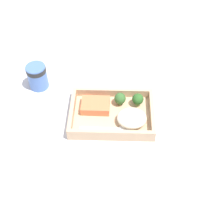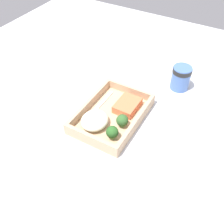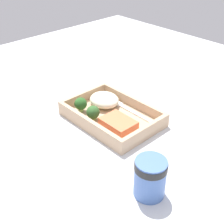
% 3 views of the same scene
% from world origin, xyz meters
% --- Properties ---
extents(ground_plane, '(1.60, 1.60, 0.02)m').
position_xyz_m(ground_plane, '(0.00, 0.00, -0.01)').
color(ground_plane, silver).
extents(takeout_tray, '(0.27, 0.19, 0.01)m').
position_xyz_m(takeout_tray, '(0.00, 0.00, 0.01)').
color(takeout_tray, tan).
rests_on(takeout_tray, ground_plane).
extents(tray_rim, '(0.27, 0.19, 0.03)m').
position_xyz_m(tray_rim, '(0.00, 0.00, 0.03)').
color(tray_rim, tan).
rests_on(tray_rim, takeout_tray).
extents(salmon_fillet, '(0.09, 0.07, 0.03)m').
position_xyz_m(salmon_fillet, '(-0.05, 0.03, 0.03)').
color(salmon_fillet, '#EB7247').
rests_on(salmon_fillet, takeout_tray).
extents(mashed_potatoes, '(0.09, 0.08, 0.04)m').
position_xyz_m(mashed_potatoes, '(0.06, -0.03, 0.03)').
color(mashed_potatoes, '#EAE4C7').
rests_on(mashed_potatoes, takeout_tray).
extents(broccoli_floret_1, '(0.04, 0.04, 0.04)m').
position_xyz_m(broccoli_floret_1, '(0.02, 0.05, 0.04)').
color(broccoli_floret_1, '#749F54').
rests_on(broccoli_floret_1, takeout_tray).
extents(broccoli_floret_2, '(0.04, 0.04, 0.04)m').
position_xyz_m(broccoli_floret_2, '(0.08, 0.05, 0.04)').
color(broccoli_floret_2, '#82AA59').
rests_on(broccoli_floret_2, takeout_tray).
extents(fork, '(0.16, 0.02, 0.00)m').
position_xyz_m(fork, '(-0.01, -0.06, 0.01)').
color(fork, white).
rests_on(fork, takeout_tray).
extents(paper_cup, '(0.07, 0.07, 0.09)m').
position_xyz_m(paper_cup, '(-0.26, 0.14, 0.05)').
color(paper_cup, '#4B70B8').
rests_on(paper_cup, ground_plane).
extents(receipt_slip, '(0.15, 0.18, 0.00)m').
position_xyz_m(receipt_slip, '(0.09, 0.26, 0.00)').
color(receipt_slip, white).
rests_on(receipt_slip, ground_plane).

